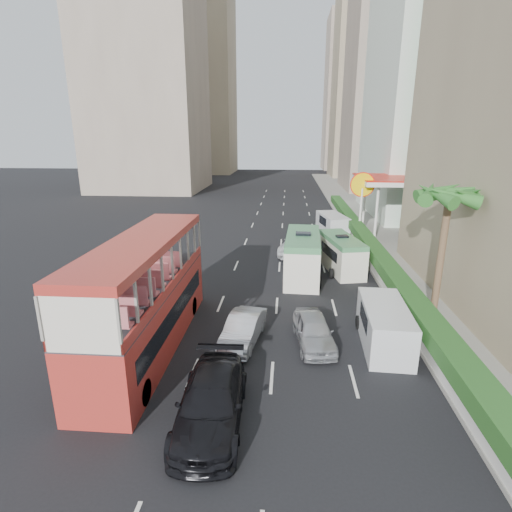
# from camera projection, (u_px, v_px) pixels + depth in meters

# --- Properties ---
(ground_plane) EXTENTS (200.00, 200.00, 0.00)m
(ground_plane) POSITION_uv_depth(u_px,v_px,m) (283.00, 352.00, 17.71)
(ground_plane) COLOR black
(ground_plane) RESTS_ON ground
(double_decker_bus) EXTENTS (2.50, 11.00, 5.06)m
(double_decker_bus) POSITION_uv_depth(u_px,v_px,m) (146.00, 295.00, 17.43)
(double_decker_bus) COLOR #B32E25
(double_decker_bus) RESTS_ON ground
(car_silver_lane_a) EXTENTS (2.02, 4.16, 1.31)m
(car_silver_lane_a) POSITION_uv_depth(u_px,v_px,m) (243.00, 342.00, 18.53)
(car_silver_lane_a) COLOR #B2B4B9
(car_silver_lane_a) RESTS_ON ground
(car_silver_lane_b) EXTENTS (2.09, 4.16, 1.36)m
(car_silver_lane_b) POSITION_uv_depth(u_px,v_px,m) (313.00, 344.00, 18.36)
(car_silver_lane_b) COLOR #B2B4B9
(car_silver_lane_b) RESTS_ON ground
(car_black) EXTENTS (2.30, 5.31, 1.52)m
(car_black) POSITION_uv_depth(u_px,v_px,m) (212.00, 421.00, 13.38)
(car_black) COLOR black
(car_black) RESTS_ON ground
(van_asset) EXTENTS (3.57, 5.85, 1.52)m
(van_asset) POSITION_uv_depth(u_px,v_px,m) (298.00, 254.00, 32.26)
(van_asset) COLOR silver
(van_asset) RESTS_ON ground
(minibus_near) EXTENTS (2.49, 6.64, 2.90)m
(minibus_near) POSITION_uv_depth(u_px,v_px,m) (302.00, 256.00, 26.81)
(minibus_near) COLOR silver
(minibus_near) RESTS_ON ground
(minibus_far) EXTENTS (2.89, 5.68, 2.41)m
(minibus_far) POSITION_uv_depth(u_px,v_px,m) (341.00, 254.00, 28.16)
(minibus_far) COLOR silver
(minibus_far) RESTS_ON ground
(panel_van_near) EXTENTS (2.09, 4.77, 1.88)m
(panel_van_near) POSITION_uv_depth(u_px,v_px,m) (384.00, 326.00, 18.06)
(panel_van_near) COLOR silver
(panel_van_near) RESTS_ON ground
(panel_van_far) EXTENTS (2.88, 5.16, 1.95)m
(panel_van_far) POSITION_uv_depth(u_px,v_px,m) (332.00, 225.00, 38.53)
(panel_van_far) COLOR silver
(panel_van_far) RESTS_ON ground
(sidewalk) EXTENTS (6.00, 120.00, 0.18)m
(sidewalk) POSITION_uv_depth(u_px,v_px,m) (374.00, 228.00, 40.88)
(sidewalk) COLOR #99968C
(sidewalk) RESTS_ON ground
(kerb_wall) EXTENTS (0.30, 44.00, 1.00)m
(kerb_wall) POSITION_uv_depth(u_px,v_px,m) (367.00, 252.00, 30.42)
(kerb_wall) COLOR silver
(kerb_wall) RESTS_ON sidewalk
(hedge) EXTENTS (1.10, 44.00, 0.70)m
(hedge) POSITION_uv_depth(u_px,v_px,m) (368.00, 241.00, 30.17)
(hedge) COLOR #2D6626
(hedge) RESTS_ON kerb_wall
(palm_tree) EXTENTS (0.36, 0.36, 6.40)m
(palm_tree) POSITION_uv_depth(u_px,v_px,m) (441.00, 257.00, 19.97)
(palm_tree) COLOR brown
(palm_tree) RESTS_ON sidewalk
(shell_station) EXTENTS (6.50, 8.00, 5.50)m
(shell_station) POSITION_uv_depth(u_px,v_px,m) (391.00, 206.00, 38.13)
(shell_station) COLOR silver
(shell_station) RESTS_ON ground
(tower_mid) EXTENTS (16.00, 16.00, 50.00)m
(tower_mid) POSITION_uv_depth(u_px,v_px,m) (402.00, 34.00, 64.51)
(tower_mid) COLOR tan
(tower_mid) RESTS_ON ground
(tower_far_a) EXTENTS (14.00, 14.00, 44.00)m
(tower_far_a) POSITION_uv_depth(u_px,v_px,m) (367.00, 76.00, 88.36)
(tower_far_a) COLOR tan
(tower_far_a) RESTS_ON ground
(tower_far_b) EXTENTS (14.00, 14.00, 40.00)m
(tower_far_b) POSITION_uv_depth(u_px,v_px,m) (351.00, 95.00, 109.94)
(tower_far_b) COLOR tan
(tower_far_b) RESTS_ON ground
(tower_left_a) EXTENTS (18.00, 18.00, 52.00)m
(tower_left_a) POSITION_uv_depth(u_px,v_px,m) (142.00, 27.00, 64.50)
(tower_left_a) COLOR tan
(tower_left_a) RESTS_ON ground
(tower_left_b) EXTENTS (16.00, 16.00, 46.00)m
(tower_left_b) POSITION_uv_depth(u_px,v_px,m) (201.00, 78.00, 98.62)
(tower_left_b) COLOR tan
(tower_left_b) RESTS_ON ground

